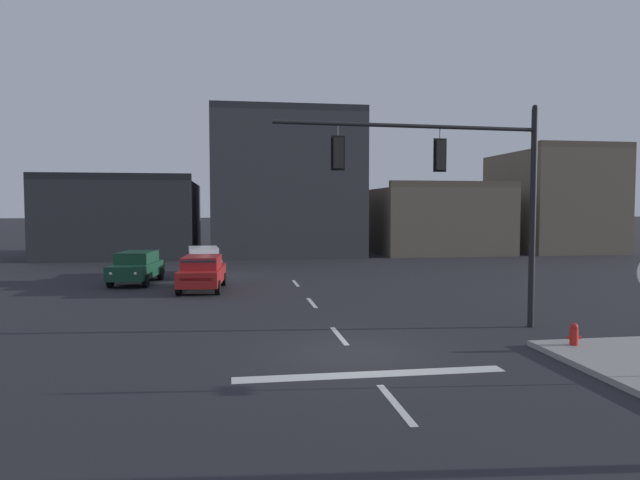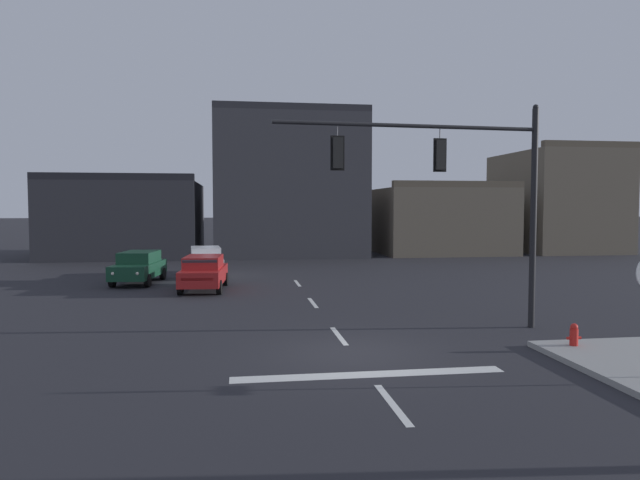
{
  "view_description": "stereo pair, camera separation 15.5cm",
  "coord_description": "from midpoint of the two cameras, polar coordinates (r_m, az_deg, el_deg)",
  "views": [
    {
      "loc": [
        -3.14,
        -14.65,
        3.87
      ],
      "look_at": [
        -0.36,
        3.46,
        2.81
      ],
      "focal_mm": 32.0,
      "sensor_mm": 36.0,
      "label": 1
    },
    {
      "loc": [
        -2.98,
        -14.68,
        3.87
      ],
      "look_at": [
        -0.36,
        3.46,
        2.81
      ],
      "focal_mm": 32.0,
      "sensor_mm": 36.0,
      "label": 2
    }
  ],
  "objects": [
    {
      "name": "building_row",
      "position": [
        48.02,
        2.53,
        3.53
      ],
      "size": [
        46.32,
        12.91,
        11.48
      ],
      "color": "#2D2D33",
      "rests_on": "ground"
    },
    {
      "name": "car_lot_middle",
      "position": [
        30.44,
        -18.0,
        -2.54
      ],
      "size": [
        2.33,
        4.6,
        1.61
      ],
      "color": "#143D28",
      "rests_on": "ground"
    },
    {
      "name": "ground_plane",
      "position": [
        15.47,
        3.03,
        -11.18
      ],
      "size": [
        400.0,
        400.0,
        0.0
      ],
      "primitive_type": "plane",
      "color": "#232328"
    },
    {
      "name": "stop_bar_paint",
      "position": [
        13.59,
        4.79,
        -13.23
      ],
      "size": [
        6.4,
        0.5,
        0.01
      ],
      "primitive_type": "cube",
      "color": "silver",
      "rests_on": "ground"
    },
    {
      "name": "signal_mast_near_side",
      "position": [
        18.26,
        13.83,
        5.94
      ],
      "size": [
        8.45,
        0.65,
        7.11
      ],
      "color": "black",
      "rests_on": "ground"
    },
    {
      "name": "lane_centreline",
      "position": [
        17.38,
        1.67,
        -9.55
      ],
      "size": [
        0.16,
        26.4,
        0.01
      ],
      "color": "silver",
      "rests_on": "ground"
    },
    {
      "name": "fire_hydrant",
      "position": [
        17.02,
        23.81,
        -8.99
      ],
      "size": [
        0.4,
        0.3,
        0.75
      ],
      "color": "red",
      "rests_on": "ground"
    },
    {
      "name": "car_lot_farside",
      "position": [
        27.11,
        -11.86,
        -3.15
      ],
      "size": [
        2.18,
        4.56,
        1.61
      ],
      "color": "#A81E1E",
      "rests_on": "ground"
    },
    {
      "name": "car_lot_nearside",
      "position": [
        32.89,
        -11.7,
        -2.02
      ],
      "size": [
        2.23,
        4.57,
        1.61
      ],
      "color": "silver",
      "rests_on": "ground"
    }
  ]
}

